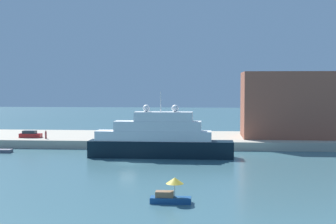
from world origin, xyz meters
TOP-DOWN VIEW (x-y plane):
  - ground at (0.00, 0.00)m, footprint 400.00×400.00m
  - quay_dock at (0.00, 27.02)m, footprint 110.00×22.04m
  - large_yacht at (4.18, 6.78)m, footprint 24.48×3.89m
  - small_motorboat at (8.58, -24.23)m, footprint 4.21×1.84m
  - harbor_building at (28.75, 25.79)m, footprint 18.28×10.94m
  - parked_car at (-23.71, 20.79)m, footprint 4.42×1.66m
  - person_figure at (-19.84, 19.03)m, footprint 0.36×0.36m
  - mooring_bollard at (-2.48, 17.32)m, footprint 0.45×0.45m

SIDE VIEW (x-z plane):
  - ground at x=0.00m, z-range 0.00..0.00m
  - quay_dock at x=0.00m, z-range 0.00..1.61m
  - small_motorboat at x=8.58m, z-range -0.27..2.40m
  - mooring_bollard at x=-2.48m, z-range 1.61..2.37m
  - parked_car at x=-23.71m, z-range 1.51..2.94m
  - person_figure at x=-19.84m, z-range 1.55..3.24m
  - large_yacht at x=4.18m, z-range -2.50..8.66m
  - harbor_building at x=28.75m, z-range 1.61..15.03m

